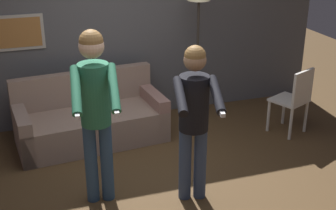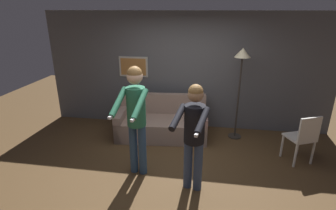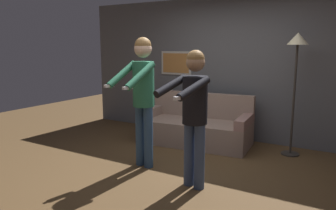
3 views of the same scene
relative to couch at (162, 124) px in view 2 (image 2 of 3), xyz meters
name	(u,v)px [view 2 (image 2 of 3)]	position (x,y,z in m)	size (l,w,h in m)	color
ground_plane	(173,171)	(0.43, -1.30, -0.28)	(12.00, 12.00, 0.00)	brown
back_wall_assembly	(185,72)	(0.41, 0.67, 1.02)	(6.40, 0.09, 2.60)	#555559
couch	(162,124)	(0.00, 0.00, 0.00)	(1.97, 1.02, 0.87)	gray
torchiere_lamp	(242,65)	(1.58, 0.20, 1.30)	(0.32, 0.32, 1.92)	#332D28
person_standing_left	(136,111)	(-0.15, -1.42, 0.85)	(0.50, 0.72, 1.84)	navy
person_standing_right	(194,129)	(0.79, -1.69, 0.74)	(0.53, 0.73, 1.68)	#37486D
dining_chair_distant	(303,136)	(2.65, -0.66, 0.25)	(0.55, 0.55, 0.93)	silver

